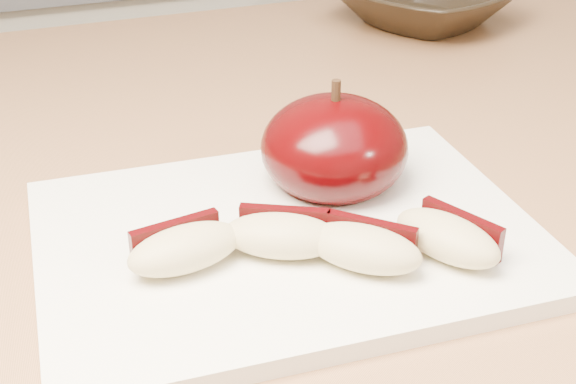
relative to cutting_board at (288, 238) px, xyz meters
name	(u,v)px	position (x,y,z in m)	size (l,w,h in m)	color
back_cabinet	(129,199)	(0.02, 0.84, -0.43)	(2.40, 0.62, 0.94)	silver
cutting_board	(288,238)	(0.00, 0.00, 0.00)	(0.28, 0.21, 0.01)	white
apple_half	(334,148)	(0.05, 0.05, 0.03)	(0.09, 0.09, 0.08)	black
apple_wedge_a	(184,247)	(-0.06, -0.01, 0.02)	(0.07, 0.04, 0.02)	#CAB680
apple_wedge_b	(282,234)	(-0.01, -0.02, 0.02)	(0.07, 0.06, 0.02)	#CAB680
apple_wedge_c	(364,247)	(0.03, -0.05, 0.02)	(0.07, 0.07, 0.02)	#CAB680
apple_wedge_d	(449,237)	(0.07, -0.05, 0.02)	(0.05, 0.07, 0.02)	#CAB680
bowl	(424,1)	(0.28, 0.34, 0.02)	(0.18, 0.18, 0.04)	black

